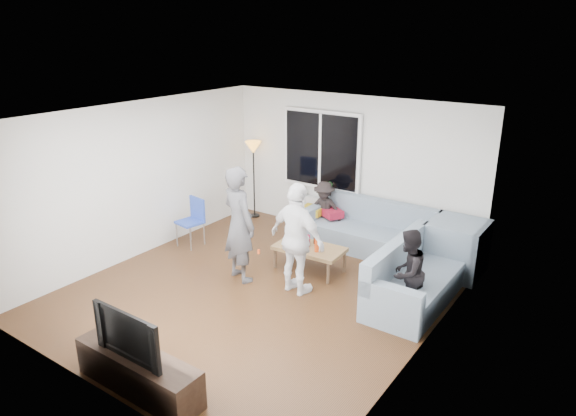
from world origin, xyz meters
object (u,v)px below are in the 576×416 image
Objects in this scene: sofa_right_section at (418,274)px; floor_lamp at (254,180)px; tv_console at (139,372)px; television at (134,332)px; side_chair at (190,223)px; player_right at (297,240)px; sofa_back_section at (368,227)px; spectator_right at (407,273)px; coffee_table at (309,258)px; spectator_back at (324,210)px; player_left at (239,224)px.

floor_lamp is at bearing 70.60° from sofa_right_section.
sofa_right_section is 3.94m from tv_console.
television is (-0.00, 0.00, 0.50)m from tv_console.
player_right is at bearing 2.44° from side_chair.
tv_console is (2.36, -3.14, -0.21)m from side_chair.
sofa_back_section is at bearing 86.12° from television.
tv_console is (-0.32, -4.77, -0.20)m from sofa_back_section.
sofa_right_section is (1.39, -1.22, 0.00)m from sofa_back_section.
player_right is 1.37× the size of spectator_right.
coffee_table is at bearing 91.33° from tv_console.
spectator_back is at bearing 97.04° from tv_console.
television reaches higher than sofa_right_section.
television reaches higher than side_chair.
sofa_back_section is 1.15× the size of sofa_right_section.
sofa_back_section is at bearing 72.08° from coffee_table.
sofa_back_section reaches higher than coffee_table.
spectator_back is at bearing 111.72° from coffee_table.
spectator_back is 1.13× the size of television.
sofa_right_section is 1.11× the size of player_left.
sofa_right_section is at bearing 15.88° from side_chair.
sofa_back_section is at bearing -132.41° from spectator_right.
spectator_right is 3.60m from tv_console.
coffee_table is at bearing -32.69° from floor_lamp.
spectator_back reaches higher than television.
player_right is at bearing 86.63° from television.
tv_console is (-0.16, -2.80, -0.61)m from player_right.
coffee_table is (-0.41, -1.25, -0.22)m from sofa_back_section.
floor_lamp is at bearing 164.89° from spectator_back.
spectator_right is at bearing -24.32° from floor_lamp.
spectator_right is at bearing -45.14° from spectator_back.
side_chair reaches higher than sofa_back_section.
television is at bearing -42.89° from side_chair.
television is (2.36, -3.14, 0.29)m from side_chair.
sofa_right_section is 1.81m from coffee_table.
sofa_right_section reaches higher than coffee_table.
floor_lamp is 5.54m from tv_console.
player_left reaches higher than side_chair.
sofa_right_section is 1.25× the size of tv_console.
player_left is at bearing -129.89° from coffee_table.
side_chair is 1.87m from floor_lamp.
spectator_right is at bearing -11.91° from coffee_table.
player_left reaches higher than player_right.
spectator_back is at bearing 178.12° from sofa_back_section.
floor_lamp reaches higher than television.
sofa_back_section is 2.39× the size of television.
coffee_table is at bearing -77.62° from spectator_back.
spectator_back reaches higher than side_chair.
player_left is at bearing 109.46° from sofa_right_section.
tv_console is at bearing -64.65° from floor_lamp.
side_chair is 1.70m from player_left.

